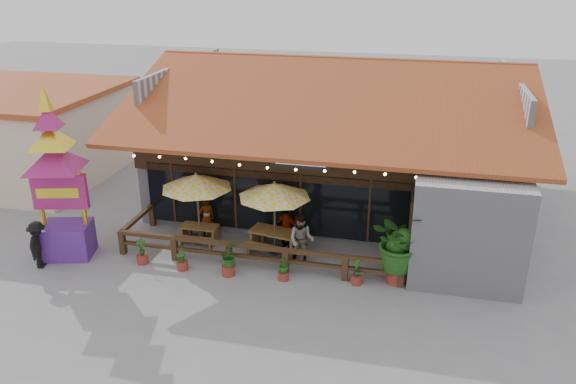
% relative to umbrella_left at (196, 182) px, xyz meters
% --- Properties ---
extents(ground, '(100.00, 100.00, 0.00)m').
position_rel_umbrella_left_xyz_m(ground, '(4.14, -0.98, -2.42)').
color(ground, gray).
rests_on(ground, ground).
extents(restaurant_building, '(15.50, 14.73, 6.09)m').
position_rel_umbrella_left_xyz_m(restaurant_building, '(4.40, 5.64, -0.22)').
color(restaurant_building, '#B2B2B7').
rests_on(restaurant_building, ground).
extents(patio_railing, '(10.00, 2.60, 0.92)m').
position_rel_umbrella_left_xyz_m(patio_railing, '(1.89, -1.24, -1.81)').
color(patio_railing, '#452F18').
rests_on(patio_railing, ground).
extents(neighbor_building, '(8.40, 8.40, 4.22)m').
position_rel_umbrella_left_xyz_m(neighbor_building, '(-10.86, 5.02, -0.29)').
color(neighbor_building, beige).
rests_on(neighbor_building, ground).
extents(umbrella_left, '(2.65, 2.65, 2.78)m').
position_rel_umbrella_left_xyz_m(umbrella_left, '(0.00, 0.00, 0.00)').
color(umbrella_left, brown).
rests_on(umbrella_left, ground).
extents(umbrella_right, '(2.62, 2.62, 2.74)m').
position_rel_umbrella_left_xyz_m(umbrella_right, '(2.92, -0.12, -0.03)').
color(umbrella_right, brown).
rests_on(umbrella_right, ground).
extents(picnic_table_left, '(1.40, 1.21, 0.66)m').
position_rel_umbrella_left_xyz_m(picnic_table_left, '(-0.00, 0.01, -1.98)').
color(picnic_table_left, brown).
rests_on(picnic_table_left, ground).
extents(picnic_table_right, '(2.03, 1.83, 0.85)m').
position_rel_umbrella_left_xyz_m(picnic_table_right, '(2.93, -0.14, -1.85)').
color(picnic_table_right, brown).
rests_on(picnic_table_right, ground).
extents(thai_sign_tower, '(3.01, 3.01, 6.66)m').
position_rel_umbrella_left_xyz_m(thai_sign_tower, '(-4.16, -2.03, 1.10)').
color(thai_sign_tower, '#552589').
rests_on(thai_sign_tower, ground).
extents(tropical_plant, '(2.41, 2.43, 2.54)m').
position_rel_umbrella_left_xyz_m(tropical_plant, '(7.31, -1.21, -0.97)').
color(tropical_plant, maroon).
rests_on(tropical_plant, ground).
extents(diner_a, '(0.70, 0.63, 1.61)m').
position_rel_umbrella_left_xyz_m(diner_a, '(0.12, 0.48, -1.62)').
color(diner_a, '#372411').
rests_on(diner_a, ground).
extents(diner_b, '(0.96, 0.78, 1.87)m').
position_rel_umbrella_left_xyz_m(diner_b, '(4.03, -0.77, -1.49)').
color(diner_b, '#372411').
rests_on(diner_b, ground).
extents(diner_c, '(1.03, 0.67, 1.62)m').
position_rel_umbrella_left_xyz_m(diner_c, '(3.27, 0.32, -1.61)').
color(diner_c, '#372411').
rests_on(diner_c, ground).
extents(pedestrian, '(0.87, 1.21, 1.69)m').
position_rel_umbrella_left_xyz_m(pedestrian, '(-4.62, -2.98, -1.58)').
color(pedestrian, black).
rests_on(pedestrian, ground).
extents(planter_a, '(0.40, 0.40, 0.97)m').
position_rel_umbrella_left_xyz_m(planter_a, '(-1.36, -1.97, -2.01)').
color(planter_a, maroon).
rests_on(planter_a, ground).
extents(planter_b, '(0.39, 0.43, 0.96)m').
position_rel_umbrella_left_xyz_m(planter_b, '(0.16, -2.06, -1.99)').
color(planter_b, maroon).
rests_on(planter_b, ground).
extents(planter_c, '(0.85, 0.86, 1.07)m').
position_rel_umbrella_left_xyz_m(planter_c, '(1.81, -2.05, -1.82)').
color(planter_c, maroon).
rests_on(planter_c, ground).
extents(planter_d, '(0.40, 0.40, 0.86)m').
position_rel_umbrella_left_xyz_m(planter_d, '(3.68, -1.93, -2.01)').
color(planter_d, maroon).
rests_on(planter_d, ground).
extents(planter_e, '(0.38, 0.37, 0.90)m').
position_rel_umbrella_left_xyz_m(planter_e, '(6.04, -1.64, -2.05)').
color(planter_e, maroon).
rests_on(planter_e, ground).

